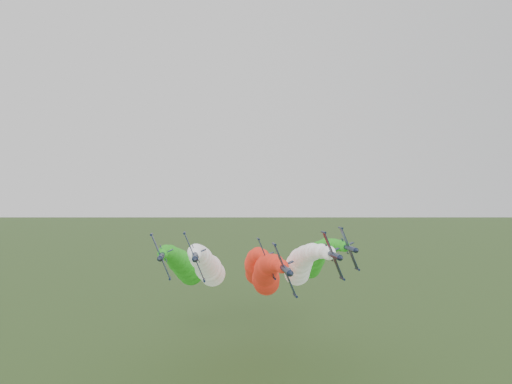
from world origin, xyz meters
TOP-DOWN VIEW (x-y plane):
  - jet_lead at (12.02, 33.08)m, footprint 10.27×63.81m
  - jet_inner_left at (-2.00, 41.46)m, footprint 10.38×63.91m
  - jet_inner_right at (21.81, 40.61)m, footprint 10.43×63.97m
  - jet_outer_left at (-8.06, 48.69)m, footprint 10.45×63.98m
  - jet_outer_right at (27.79, 50.42)m, footprint 10.27×63.81m
  - jet_trail at (12.45, 56.75)m, footprint 10.53×64.06m

SIDE VIEW (x-z plane):
  - jet_trail at x=12.45m, z-range 16.23..35.89m
  - jet_lead at x=12.02m, z-range 17.66..37.07m
  - jet_outer_left at x=-8.06m, z-range 18.00..37.58m
  - jet_inner_right at x=21.81m, z-range 18.75..38.31m
  - jet_inner_left at x=-2.00m, z-range 18.81..38.32m
  - jet_outer_right at x=27.79m, z-range 18.94..38.34m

